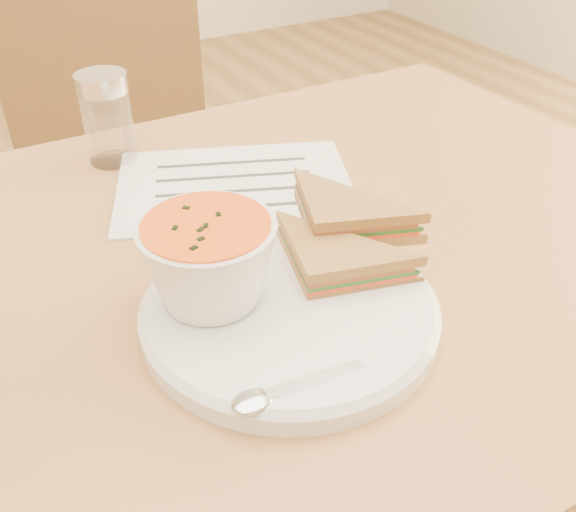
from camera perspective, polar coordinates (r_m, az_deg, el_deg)
dining_table at (r=0.90m, az=-2.02°, el=-19.32°), size 1.00×0.70×0.75m
chair_far at (r=1.29m, az=-12.87°, el=2.77°), size 0.42×0.42×0.87m
plate at (r=0.55m, az=0.13°, el=-4.96°), size 0.26×0.26×0.02m
soup_bowl at (r=0.52m, az=-7.01°, el=-0.85°), size 0.12×0.12×0.08m
sandwich_half_a at (r=0.53m, az=1.77°, el=-3.17°), size 0.13×0.13×0.03m
sandwich_half_b at (r=0.57m, az=2.39°, el=1.47°), size 0.14×0.14×0.03m
spoon at (r=0.47m, az=2.15°, el=-11.06°), size 0.16×0.04×0.01m
paper_menu at (r=0.74m, az=-4.76°, el=6.31°), size 0.32×0.28×0.00m
condiment_shaker at (r=0.81m, az=-15.76°, el=11.68°), size 0.08×0.08×0.11m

